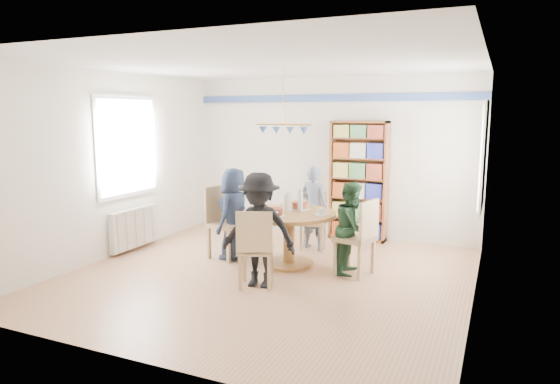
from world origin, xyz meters
The scene contains 14 objects.
ground centered at (0.00, 0.00, 0.00)m, with size 5.00×5.00×0.00m, color tan.
room_shell centered at (-0.26, 0.87, 1.65)m, with size 5.00×5.00×5.00m.
radiator centered at (-2.42, 0.30, 0.35)m, with size 0.12×1.00×0.60m.
dining_table centered at (0.07, 0.56, 0.56)m, with size 1.30×1.30×0.75m.
chair_left centered at (-0.98, 0.53, 0.58)m, with size 0.55×0.55×1.05m.
chair_right centered at (1.09, 0.52, 0.55)m, with size 0.54×0.54×1.01m.
chair_far centered at (0.07, 1.55, 0.49)m, with size 0.46×0.46×0.88m.
chair_near centered at (0.07, -0.48, 0.53)m, with size 0.55×0.55×0.97m.
person_left centered at (-0.79, 0.54, 0.66)m, with size 0.65×0.42×1.32m, color #172033.
person_right centered at (0.97, 0.57, 0.61)m, with size 0.59×0.46×1.22m, color #1B3620.
person_far centered at (0.08, 1.50, 0.65)m, with size 0.48×0.31×1.31m, color gray.
person_near centered at (0.07, -0.39, 0.70)m, with size 0.90×0.52×1.40m, color black.
bookshelf centered at (0.56, 2.34, 0.97)m, with size 0.94×0.28×1.98m.
tableware centered at (0.04, 0.59, 0.82)m, with size 1.15×1.15×0.30m.
Camera 1 is at (2.69, -5.64, 2.10)m, focal length 32.00 mm.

